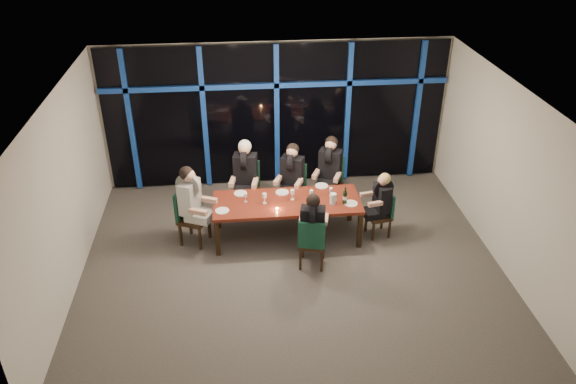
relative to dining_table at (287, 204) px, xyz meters
name	(u,v)px	position (x,y,z in m)	size (l,w,h in m)	color
room	(292,156)	(0.00, -0.80, 1.34)	(7.04, 7.00, 3.02)	#56514C
window_wall	(277,113)	(0.01, 2.13, 0.87)	(6.86, 0.43, 2.94)	black
dining_table	(287,204)	(0.00, 0.00, 0.00)	(2.60, 1.00, 0.75)	maroon
chair_far_left	(247,184)	(-0.68, 0.98, -0.10)	(0.57, 0.57, 1.04)	black
chair_far_mid	(293,186)	(0.21, 0.90, -0.13)	(0.61, 0.61, 0.99)	black
chair_far_right	(330,179)	(0.96, 1.06, -0.12)	(0.62, 0.62, 1.01)	black
chair_end_left	(189,214)	(-1.73, 0.04, -0.11)	(0.63, 0.63, 1.02)	black
chair_end_right	(383,212)	(1.73, -0.08, -0.20)	(0.47, 0.47, 0.86)	black
chair_near_mid	(312,241)	(0.32, -0.95, -0.15)	(0.53, 0.53, 0.95)	black
diner_far_left	(245,168)	(-0.70, 0.89, 0.31)	(0.57, 0.69, 1.01)	black
diner_far_mid	(292,169)	(0.17, 0.82, 0.26)	(0.62, 0.68, 0.96)	black
diner_far_right	(330,163)	(0.92, 0.99, 0.29)	(0.64, 0.70, 0.99)	black
diner_end_left	(191,195)	(-1.65, 0.00, 0.29)	(0.70, 0.64, 1.00)	black
diner_end_right	(381,196)	(1.66, -0.10, 0.14)	(0.57, 0.47, 0.83)	black
diner_near_mid	(313,219)	(0.34, -0.87, 0.23)	(0.53, 0.64, 0.93)	black
plate_far_left	(241,193)	(-0.81, 0.34, 0.08)	(0.24, 0.24, 0.01)	white
plate_far_mid	(282,192)	(-0.06, 0.31, 0.08)	(0.24, 0.24, 0.01)	white
plate_far_right	(322,186)	(0.69, 0.47, 0.08)	(0.24, 0.24, 0.01)	white
plate_end_left	(222,211)	(-1.14, -0.22, 0.08)	(0.24, 0.24, 0.01)	white
plate_end_right	(351,203)	(1.11, -0.20, 0.08)	(0.24, 0.24, 0.01)	white
plate_near_mid	(316,209)	(0.47, -0.32, 0.08)	(0.24, 0.24, 0.01)	white
wine_bottle	(345,197)	(1.00, -0.18, 0.20)	(0.08, 0.08, 0.33)	black
water_pitcher	(333,199)	(0.79, -0.16, 0.17)	(0.12, 0.11, 0.20)	silver
tea_light	(277,209)	(-0.20, -0.26, 0.08)	(0.05, 0.05, 0.03)	#FFAE4C
wine_glass_a	(265,196)	(-0.39, -0.03, 0.21)	(0.07, 0.07, 0.19)	silver
wine_glass_b	(292,193)	(0.10, 0.05, 0.21)	(0.07, 0.07, 0.19)	silver
wine_glass_c	(311,193)	(0.44, 0.04, 0.20)	(0.07, 0.07, 0.17)	white
wine_glass_d	(245,196)	(-0.72, 0.06, 0.19)	(0.06, 0.06, 0.16)	white
wine_glass_e	(331,190)	(0.80, 0.10, 0.19)	(0.06, 0.06, 0.17)	silver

